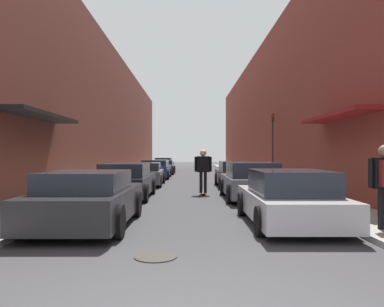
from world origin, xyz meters
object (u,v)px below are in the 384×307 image
(parked_car_left_2, at_px, (146,174))
(traffic_light, at_px, (273,140))
(skateboarder, at_px, (203,167))
(parked_car_left_3, at_px, (156,169))
(parked_car_left_0, at_px, (88,199))
(parked_car_right_2, at_px, (237,175))
(manhole_cover, at_px, (156,257))
(parked_car_left_5, at_px, (164,164))
(parked_car_left_4, at_px, (162,167))
(parked_car_right_0, at_px, (289,199))
(parked_car_left_1, at_px, (126,181))
(parked_car_right_1, at_px, (251,181))

(parked_car_left_2, relative_size, traffic_light, 1.04)
(skateboarder, bearing_deg, parked_car_left_3, 105.50)
(parked_car_left_0, bearing_deg, parked_car_right_2, 64.87)
(manhole_cover, bearing_deg, parked_car_left_5, 93.55)
(parked_car_left_4, height_order, parked_car_left_5, parked_car_left_5)
(parked_car_left_0, bearing_deg, parked_car_left_2, 89.80)
(parked_car_left_0, height_order, parked_car_left_5, parked_car_left_5)
(parked_car_left_2, height_order, parked_car_left_3, parked_car_left_3)
(skateboarder, bearing_deg, parked_car_left_5, 98.11)
(parked_car_right_0, bearing_deg, parked_car_left_3, 105.40)
(parked_car_left_3, distance_m, parked_car_right_0, 17.40)
(parked_car_left_5, height_order, manhole_cover, parked_car_left_5)
(skateboarder, bearing_deg, parked_car_right_0, -74.75)
(parked_car_right_2, bearing_deg, skateboarder, -118.41)
(parked_car_left_0, xyz_separation_m, parked_car_left_2, (0.04, 11.19, -0.04))
(parked_car_left_0, bearing_deg, parked_car_left_1, 90.53)
(parked_car_right_0, height_order, parked_car_right_1, parked_car_right_1)
(parked_car_left_4, relative_size, parked_car_left_5, 0.93)
(parked_car_left_0, relative_size, parked_car_left_2, 1.03)
(parked_car_left_4, bearing_deg, parked_car_left_3, -90.38)
(traffic_light, bearing_deg, parked_car_right_1, -107.88)
(parked_car_left_0, xyz_separation_m, manhole_cover, (1.79, -2.53, -0.62))
(parked_car_right_1, relative_size, skateboarder, 2.27)
(parked_car_left_0, xyz_separation_m, parked_car_right_1, (4.64, 5.19, 0.02))
(parked_car_left_4, bearing_deg, parked_car_left_1, -90.54)
(parked_car_right_0, distance_m, skateboarder, 6.79)
(parked_car_left_4, bearing_deg, parked_car_left_5, 92.27)
(parked_car_left_1, relative_size, parked_car_right_2, 1.06)
(parked_car_left_5, distance_m, skateboarder, 21.36)
(parked_car_left_0, height_order, parked_car_right_1, parked_car_right_1)
(parked_car_left_2, xyz_separation_m, parked_car_left_5, (-0.14, 16.68, 0.04))
(parked_car_left_0, distance_m, parked_car_left_1, 5.55)
(parked_car_left_2, relative_size, parked_car_left_5, 0.90)
(manhole_cover, height_order, traffic_light, traffic_light)
(parked_car_left_0, distance_m, traffic_light, 15.25)
(parked_car_left_2, relative_size, parked_car_left_4, 0.97)
(parked_car_left_3, distance_m, parked_car_left_5, 10.90)
(parked_car_left_2, xyz_separation_m, manhole_cover, (1.75, -13.72, -0.58))
(parked_car_left_4, distance_m, traffic_light, 11.90)
(parked_car_left_1, height_order, manhole_cover, parked_car_left_1)
(parked_car_right_2, bearing_deg, parked_car_right_1, -91.09)
(parked_car_right_2, bearing_deg, parked_car_left_4, 110.24)
(parked_car_left_5, xyz_separation_m, parked_car_right_0, (4.79, -27.67, -0.02))
(parked_car_left_0, height_order, parked_car_left_3, parked_car_left_0)
(parked_car_right_0, distance_m, manhole_cover, 4.03)
(parked_car_right_0, bearing_deg, traffic_light, 78.95)
(parked_car_left_2, xyz_separation_m, traffic_light, (7.21, 2.10, 1.91))
(parked_car_left_2, distance_m, parked_car_right_2, 4.82)
(parked_car_left_4, distance_m, parked_car_right_2, 13.35)
(parked_car_left_3, bearing_deg, parked_car_right_0, -74.60)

